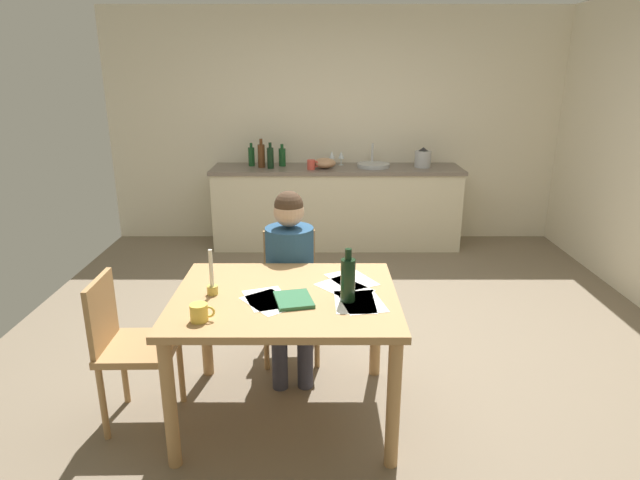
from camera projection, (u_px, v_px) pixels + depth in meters
ground_plane at (343, 338)px, 4.08m from camera, size 5.20×5.20×0.04m
wall_back at (335, 127)px, 6.15m from camera, size 5.20×0.12×2.60m
kitchen_counter at (335, 206)px, 6.06m from camera, size 2.76×0.64×0.90m
dining_table at (284, 312)px, 2.96m from camera, size 1.23×0.98×0.76m
chair_at_table at (289, 288)px, 3.71m from camera, size 0.43×0.43×0.87m
person_seated at (289, 270)px, 3.51m from camera, size 0.34×0.61×1.19m
chair_side_empty at (127, 344)px, 2.96m from camera, size 0.41×0.41×0.87m
coffee_mug at (198, 313)px, 2.61m from camera, size 0.12×0.09×0.09m
candlestick at (211, 282)px, 2.91m from camera, size 0.06×0.06×0.26m
book_magazine at (292, 300)px, 2.84m from camera, size 0.23×0.27×0.02m
paper_letter at (268, 302)px, 2.83m from camera, size 0.35×0.36×0.00m
paper_bill at (265, 299)px, 2.87m from camera, size 0.30×0.35×0.00m
paper_envelope at (350, 279)px, 3.13m from camera, size 0.33×0.36×0.00m
paper_receipt at (361, 302)px, 2.83m from camera, size 0.27×0.33×0.00m
paper_notice at (354, 302)px, 2.83m from camera, size 0.21×0.30×0.00m
paper_flyer at (343, 287)px, 3.02m from camera, size 0.35×0.36×0.00m
wine_bottle_on_table at (346, 279)px, 2.81m from camera, size 0.08×0.08×0.29m
sink_unit at (372, 165)px, 5.93m from camera, size 0.36×0.36×0.24m
bottle_oil at (250, 156)px, 5.97m from camera, size 0.07×0.07×0.26m
bottle_vinegar at (260, 155)px, 5.86m from camera, size 0.08×0.08×0.31m
bottle_wine_red at (269, 157)px, 5.81m from camera, size 0.07×0.07×0.28m
bottle_sauce at (281, 157)px, 5.96m from camera, size 0.08×0.08×0.25m
mixing_bowl at (323, 163)px, 5.85m from camera, size 0.25×0.25×0.11m
stovetop_kettle at (421, 158)px, 5.90m from camera, size 0.18×0.18×0.22m
wine_glass_near_sink at (340, 155)px, 6.04m from camera, size 0.07×0.07×0.15m
wine_glass_by_kettle at (330, 155)px, 6.04m from camera, size 0.07×0.07×0.15m
teacup_on_counter at (310, 165)px, 5.77m from camera, size 0.13×0.08×0.11m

